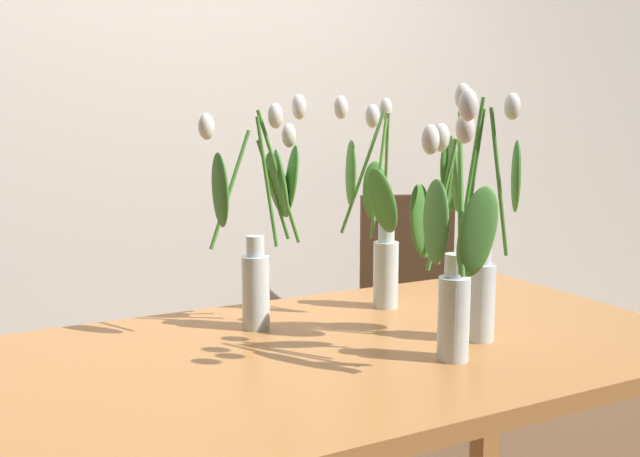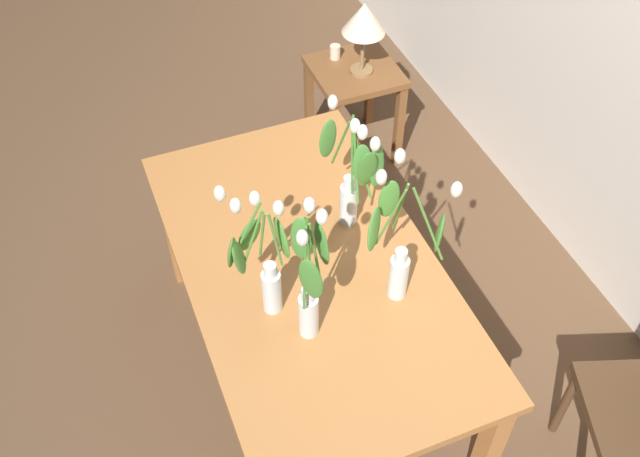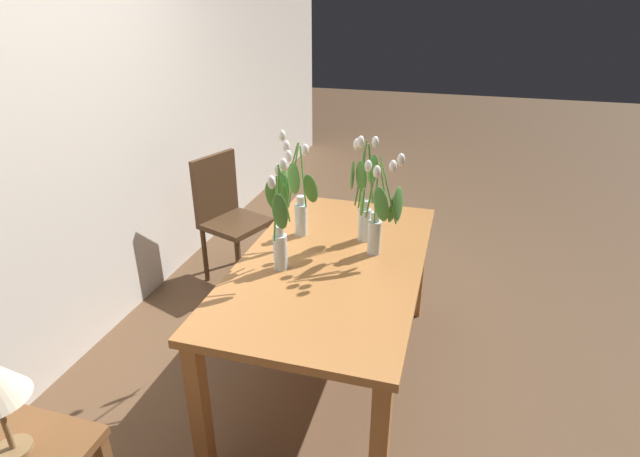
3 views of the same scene
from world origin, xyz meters
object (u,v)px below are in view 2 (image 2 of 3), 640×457
tulip_vase_0 (310,287)px  tulip_vase_1 (400,249)px  tulip_vase_3 (261,264)px  pillar_candle (335,52)px  dining_table (310,280)px  tulip_vase_2 (353,179)px  side_table (354,87)px  table_lamp (364,20)px

tulip_vase_0 → tulip_vase_1: size_ratio=1.04×
tulip_vase_3 → pillar_candle: (-1.54, 0.91, -0.37)m
dining_table → tulip_vase_2: bearing=120.5°
side_table → dining_table: bearing=-30.4°
tulip_vase_0 → side_table: 1.87m
tulip_vase_3 → table_lamp: (-1.38, 0.99, -0.10)m
table_lamp → tulip_vase_3: bearing=-35.8°
tulip_vase_3 → side_table: 1.79m
dining_table → table_lamp: (-1.27, 0.78, 0.21)m
dining_table → pillar_candle: (-1.43, 0.70, -0.06)m
table_lamp → dining_table: bearing=-31.7°
dining_table → tulip_vase_0: bearing=-20.7°
tulip_vase_1 → side_table: bearing=161.2°
tulip_vase_2 → pillar_candle: (-1.30, 0.48, -0.39)m
dining_table → pillar_candle: bearing=153.9°
tulip_vase_3 → tulip_vase_0: bearing=34.7°
pillar_candle → side_table: bearing=24.6°
tulip_vase_0 → tulip_vase_1: 0.35m
tulip_vase_2 → tulip_vase_3: size_ratio=1.00×
tulip_vase_2 → table_lamp: size_ratio=1.42×
tulip_vase_1 → table_lamp: tulip_vase_1 is taller
tulip_vase_0 → table_lamp: size_ratio=1.48×
dining_table → side_table: 1.53m
tulip_vase_0 → pillar_candle: size_ratio=7.83×
tulip_vase_1 → side_table: 1.69m
dining_table → tulip_vase_0: 0.43m
dining_table → tulip_vase_1: (0.22, 0.25, 0.31)m
tulip_vase_0 → pillar_candle: bearing=154.7°
table_lamp → tulip_vase_1: bearing=-19.9°
dining_table → tulip_vase_1: bearing=48.5°
table_lamp → pillar_candle: 0.33m
dining_table → tulip_vase_3: tulip_vase_3 is taller
tulip_vase_1 → tulip_vase_3: (-0.11, -0.46, 0.00)m
tulip_vase_0 → tulip_vase_2: bearing=140.9°
dining_table → table_lamp: bearing=148.3°
side_table → pillar_candle: bearing=-155.4°
table_lamp → tulip_vase_0: bearing=-29.9°
tulip_vase_2 → tulip_vase_3: tulip_vase_2 is taller
tulip_vase_1 → tulip_vase_2: 0.35m
tulip_vase_0 → side_table: bearing=151.2°
dining_table → tulip_vase_1: 0.45m
table_lamp → pillar_candle: size_ratio=5.31×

